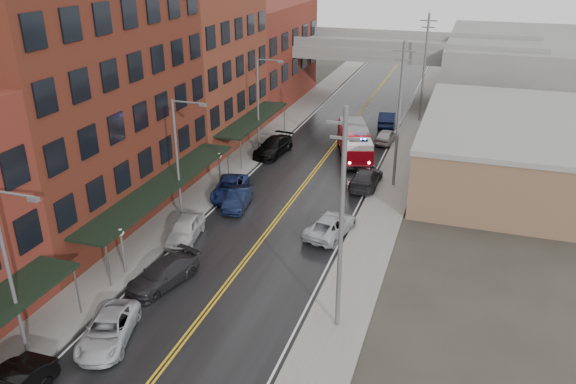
% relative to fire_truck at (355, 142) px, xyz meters
% --- Properties ---
extents(road, '(11.00, 160.00, 0.02)m').
position_rel_fire_truck_xyz_m(road, '(-2.59, -10.84, -1.59)').
color(road, black).
rests_on(road, ground).
extents(sidewalk_left, '(3.00, 160.00, 0.15)m').
position_rel_fire_truck_xyz_m(sidewalk_left, '(-9.89, -10.84, -1.52)').
color(sidewalk_left, slate).
rests_on(sidewalk_left, ground).
extents(sidewalk_right, '(3.00, 160.00, 0.15)m').
position_rel_fire_truck_xyz_m(sidewalk_right, '(4.71, -10.84, -1.52)').
color(sidewalk_right, slate).
rests_on(sidewalk_right, ground).
extents(curb_left, '(0.30, 160.00, 0.15)m').
position_rel_fire_truck_xyz_m(curb_left, '(-8.24, -10.84, -1.52)').
color(curb_left, gray).
rests_on(curb_left, ground).
extents(curb_right, '(0.30, 160.00, 0.15)m').
position_rel_fire_truck_xyz_m(curb_right, '(3.06, -10.84, -1.52)').
color(curb_right, gray).
rests_on(curb_right, ground).
extents(brick_building_b, '(9.00, 20.00, 18.00)m').
position_rel_fire_truck_xyz_m(brick_building_b, '(-15.89, -17.84, 7.40)').
color(brick_building_b, '#4F2215').
rests_on(brick_building_b, ground).
extents(brick_building_c, '(9.00, 15.00, 15.00)m').
position_rel_fire_truck_xyz_m(brick_building_c, '(-15.89, -0.34, 5.90)').
color(brick_building_c, maroon).
rests_on(brick_building_c, ground).
extents(brick_building_far, '(9.00, 20.00, 12.00)m').
position_rel_fire_truck_xyz_m(brick_building_far, '(-15.89, 17.16, 4.40)').
color(brick_building_far, maroon).
rests_on(brick_building_far, ground).
extents(tan_building, '(14.00, 22.00, 5.00)m').
position_rel_fire_truck_xyz_m(tan_building, '(13.41, -0.84, 0.90)').
color(tan_building, brown).
rests_on(tan_building, ground).
extents(right_far_block, '(18.00, 30.00, 8.00)m').
position_rel_fire_truck_xyz_m(right_far_block, '(15.41, 29.16, 2.40)').
color(right_far_block, slate).
rests_on(right_far_block, ground).
extents(awning_1, '(2.60, 18.00, 3.09)m').
position_rel_fire_truck_xyz_m(awning_1, '(-10.08, -17.84, 1.39)').
color(awning_1, black).
rests_on(awning_1, ground).
extents(awning_2, '(2.60, 13.00, 3.09)m').
position_rel_fire_truck_xyz_m(awning_2, '(-10.08, -0.34, 1.39)').
color(awning_2, black).
rests_on(awning_2, ground).
extents(globe_lamp_1, '(0.44, 0.44, 3.12)m').
position_rel_fire_truck_xyz_m(globe_lamp_1, '(-8.99, -24.84, 0.72)').
color(globe_lamp_1, '#59595B').
rests_on(globe_lamp_1, ground).
extents(globe_lamp_2, '(0.44, 0.44, 3.12)m').
position_rel_fire_truck_xyz_m(globe_lamp_2, '(-8.99, -10.84, 0.72)').
color(globe_lamp_2, '#59595B').
rests_on(globe_lamp_2, ground).
extents(street_lamp_0, '(2.64, 0.22, 9.00)m').
position_rel_fire_truck_xyz_m(street_lamp_0, '(-9.14, -32.84, 3.59)').
color(street_lamp_0, '#59595B').
rests_on(street_lamp_0, ground).
extents(street_lamp_1, '(2.64, 0.22, 9.00)m').
position_rel_fire_truck_xyz_m(street_lamp_1, '(-9.14, -16.84, 3.59)').
color(street_lamp_1, '#59595B').
rests_on(street_lamp_1, ground).
extents(street_lamp_2, '(2.64, 0.22, 9.00)m').
position_rel_fire_truck_xyz_m(street_lamp_2, '(-9.14, -0.84, 3.59)').
color(street_lamp_2, '#59595B').
rests_on(street_lamp_2, ground).
extents(utility_pole_0, '(1.80, 0.24, 12.00)m').
position_rel_fire_truck_xyz_m(utility_pole_0, '(4.61, -25.84, 4.71)').
color(utility_pole_0, '#59595B').
rests_on(utility_pole_0, ground).
extents(utility_pole_1, '(1.80, 0.24, 12.00)m').
position_rel_fire_truck_xyz_m(utility_pole_1, '(4.61, -5.84, 4.71)').
color(utility_pole_1, '#59595B').
rests_on(utility_pole_1, ground).
extents(utility_pole_2, '(1.80, 0.24, 12.00)m').
position_rel_fire_truck_xyz_m(utility_pole_2, '(4.61, 14.16, 4.71)').
color(utility_pole_2, '#59595B').
rests_on(utility_pole_2, ground).
extents(overpass, '(40.00, 10.00, 7.50)m').
position_rel_fire_truck_xyz_m(overpass, '(-2.59, 21.16, 4.39)').
color(overpass, slate).
rests_on(overpass, ground).
extents(fire_truck, '(5.12, 8.46, 2.95)m').
position_rel_fire_truck_xyz_m(fire_truck, '(0.00, 0.00, 0.00)').
color(fire_truck, '#9C0712').
rests_on(fire_truck, ground).
extents(parked_car_left_2, '(3.56, 5.33, 1.36)m').
position_rel_fire_truck_xyz_m(parked_car_left_2, '(-6.19, -30.64, -0.92)').
color(parked_car_left_2, '#B3B7BB').
rests_on(parked_car_left_2, ground).
extents(parked_car_left_3, '(3.28, 5.34, 1.45)m').
position_rel_fire_truck_xyz_m(parked_car_left_3, '(-6.19, -25.14, -0.87)').
color(parked_car_left_3, '#232325').
rests_on(parked_car_left_3, ground).
extents(parked_car_left_4, '(2.61, 4.85, 1.57)m').
position_rel_fire_truck_xyz_m(parked_car_left_4, '(-7.59, -19.64, -0.81)').
color(parked_car_left_4, '#B6B6B6').
rests_on(parked_car_left_4, ground).
extents(parked_car_left_5, '(2.05, 4.49, 1.43)m').
position_rel_fire_truck_xyz_m(parked_car_left_5, '(-6.19, -13.71, -0.88)').
color(parked_car_left_5, black).
rests_on(parked_car_left_5, ground).
extents(parked_car_left_6, '(3.36, 5.54, 1.44)m').
position_rel_fire_truck_xyz_m(parked_car_left_6, '(-7.59, -12.04, -0.88)').
color(parked_car_left_6, navy).
rests_on(parked_car_left_6, ground).
extents(parked_car_left_7, '(2.86, 5.80, 1.62)m').
position_rel_fire_truck_xyz_m(parked_car_left_7, '(-7.59, -1.64, -0.79)').
color(parked_car_left_7, black).
rests_on(parked_car_left_7, ground).
extents(parked_car_right_0, '(3.27, 5.43, 1.41)m').
position_rel_fire_truck_xyz_m(parked_car_right_0, '(1.72, -15.85, -0.89)').
color(parked_car_right_0, '#AEB2B6').
rests_on(parked_car_right_0, ground).
extents(parked_car_right_1, '(2.26, 5.33, 1.53)m').
position_rel_fire_truck_xyz_m(parked_car_right_1, '(2.41, -6.64, -0.83)').
color(parked_car_right_1, black).
rests_on(parked_car_right_1, ground).
extents(parked_car_right_2, '(2.16, 4.34, 1.42)m').
position_rel_fire_truck_xyz_m(parked_car_right_2, '(2.23, 5.36, -0.89)').
color(parked_car_right_2, '#B5B5B5').
rests_on(parked_car_right_2, ground).
extents(parked_car_right_3, '(2.25, 5.20, 1.67)m').
position_rel_fire_truck_xyz_m(parked_car_right_3, '(1.32, 11.36, -0.76)').
color(parked_car_right_3, black).
rests_on(parked_car_right_3, ground).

